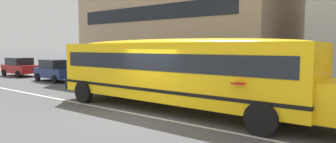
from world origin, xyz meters
TOP-DOWN VIEW (x-y plane):
  - ground_plane at (0.00, 0.00)m, footprint 400.00×400.00m
  - sidewalk_far at (0.00, 7.16)m, footprint 120.00×3.00m
  - lane_centreline at (0.00, 0.00)m, footprint 110.00×0.16m
  - school_bus at (0.34, 1.48)m, footprint 13.05×3.08m
  - parked_car_dark_blue_beside_sign at (-13.26, 4.29)m, footprint 3.98×2.03m
  - parked_car_red_past_driveway at (-19.54, 4.55)m, footprint 3.92×1.92m
  - apartment_block_far_left at (-7.77, 14.92)m, footprint 17.41×12.57m

SIDE VIEW (x-z plane):
  - ground_plane at x=0.00m, z-range 0.00..0.00m
  - lane_centreline at x=0.00m, z-range 0.00..0.01m
  - sidewalk_far at x=0.00m, z-range 0.00..0.01m
  - parked_car_dark_blue_beside_sign at x=-13.26m, z-range 0.02..1.66m
  - parked_car_red_past_driveway at x=-19.54m, z-range 0.02..1.66m
  - school_bus at x=0.34m, z-range 0.27..3.19m
  - apartment_block_far_left at x=-7.77m, z-range 0.00..13.30m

